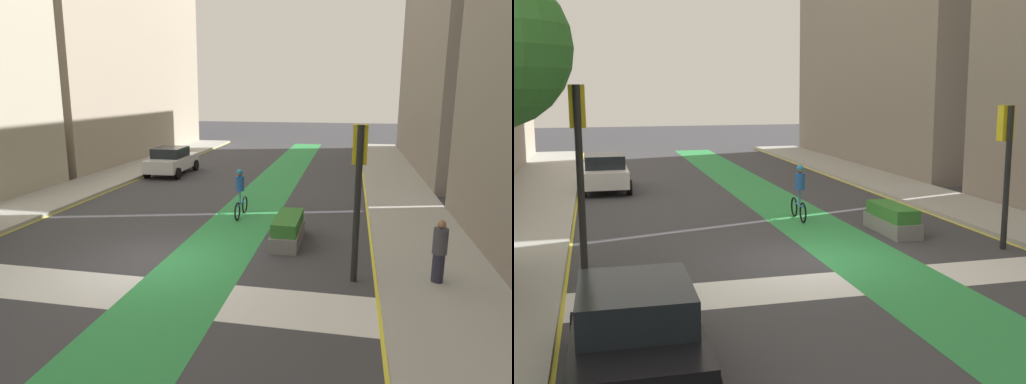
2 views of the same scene
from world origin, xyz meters
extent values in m
plane|color=#38383D|center=(0.00, 0.00, 0.00)|extent=(120.00, 120.00, 0.00)
cube|color=#2D8C47|center=(1.39, 0.00, 0.00)|extent=(2.40, 60.00, 0.01)
cube|color=silver|center=(0.00, -2.00, 0.00)|extent=(12.00, 1.80, 0.01)
cube|color=yellow|center=(-6.00, 0.00, 0.01)|extent=(0.16, 60.00, 0.01)
cube|color=yellow|center=(6.00, 0.00, 0.01)|extent=(0.16, 60.00, 0.01)
cube|color=slate|center=(12.82, 19.43, 7.62)|extent=(7.63, 18.85, 15.24)
cylinder|color=black|center=(5.42, -0.23, 1.94)|extent=(0.16, 0.16, 3.88)
cube|color=gold|center=(5.42, -0.03, 3.41)|extent=(0.35, 0.28, 0.95)
sphere|color=#3F0A0A|center=(5.42, 0.11, 3.71)|extent=(0.20, 0.20, 0.20)
sphere|color=yellow|center=(5.42, 0.11, 3.41)|extent=(0.20, 0.20, 0.20)
sphere|color=#0C3814|center=(5.42, 0.11, 3.11)|extent=(0.20, 0.20, 0.20)
cylinder|color=black|center=(-5.54, -0.25, 2.21)|extent=(0.16, 0.16, 4.41)
cube|color=gold|center=(-5.54, -0.05, 3.94)|extent=(0.35, 0.28, 0.95)
sphere|color=#3F0A0A|center=(-5.54, 0.09, 4.24)|extent=(0.20, 0.20, 0.20)
sphere|color=yellow|center=(-5.54, 0.09, 3.94)|extent=(0.20, 0.20, 0.20)
sphere|color=#0C3814|center=(-5.54, 0.09, 3.64)|extent=(0.20, 0.20, 0.20)
cube|color=black|center=(-4.73, -5.71, 0.67)|extent=(1.87, 4.23, 0.70)
cube|color=black|center=(-4.73, -5.91, 1.29)|extent=(1.63, 2.03, 0.55)
cylinder|color=black|center=(-5.61, -4.22, 0.32)|extent=(0.23, 0.64, 0.64)
cylinder|color=black|center=(-3.81, -4.26, 0.32)|extent=(0.23, 0.64, 0.64)
cube|color=silver|center=(-4.83, 13.00, 0.67)|extent=(1.82, 4.21, 0.70)
cube|color=black|center=(-4.83, 12.80, 1.29)|extent=(1.61, 2.01, 0.55)
cylinder|color=black|center=(-5.74, 14.47, 0.32)|extent=(0.22, 0.64, 0.64)
cylinder|color=black|center=(-3.94, 14.48, 0.32)|extent=(0.22, 0.64, 0.64)
cylinder|color=black|center=(-5.72, 11.53, 0.32)|extent=(0.22, 0.64, 0.64)
cylinder|color=black|center=(-3.92, 11.54, 0.32)|extent=(0.22, 0.64, 0.64)
torus|color=black|center=(1.26, 5.51, 0.34)|extent=(0.08, 0.68, 0.68)
torus|color=black|center=(1.23, 4.46, 0.34)|extent=(0.08, 0.68, 0.68)
cylinder|color=#2672BF|center=(1.24, 4.98, 0.52)|extent=(0.09, 0.95, 0.06)
cylinder|color=#2672BF|center=(1.24, 4.83, 0.79)|extent=(0.05, 0.05, 0.50)
cylinder|color=#2659B2|center=(1.24, 4.83, 1.31)|extent=(0.32, 0.32, 0.55)
sphere|color=#8C6647|center=(1.24, 4.83, 1.70)|extent=(0.22, 0.22, 0.22)
sphere|color=#268CCC|center=(1.24, 4.83, 1.74)|extent=(0.23, 0.23, 0.23)
cube|color=slate|center=(3.39, 2.40, 0.23)|extent=(0.84, 2.41, 0.45)
cube|color=#33722D|center=(3.39, 2.40, 0.65)|extent=(0.75, 2.17, 0.40)
camera|label=1|loc=(5.20, -10.99, 4.62)|focal=31.45mm
camera|label=2|loc=(-5.20, -14.87, 4.33)|focal=44.82mm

